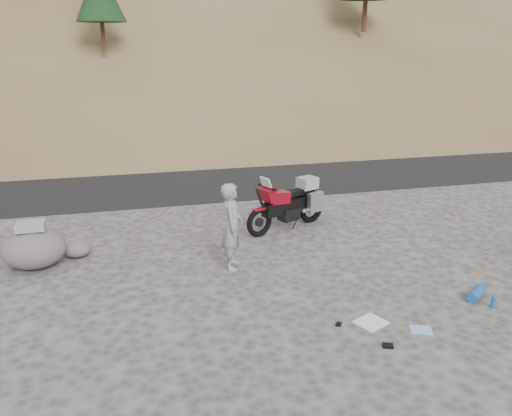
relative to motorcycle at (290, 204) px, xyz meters
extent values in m
plane|color=#44413F|center=(-0.52, -2.99, -0.63)|extent=(140.00, 140.00, 0.00)
cube|color=black|center=(-0.52, 6.01, -0.63)|extent=(120.00, 7.00, 0.05)
cylinder|color=#3B2815|center=(-4.52, 11.01, 4.27)|extent=(0.17, 0.17, 1.40)
cylinder|color=#3B2815|center=(7.48, 12.01, 5.32)|extent=(0.22, 0.22, 1.82)
torus|color=black|center=(-0.90, -0.40, -0.26)|extent=(0.72, 0.42, 0.73)
cylinder|color=black|center=(-0.90, -0.40, -0.26)|extent=(0.23, 0.15, 0.22)
torus|color=black|center=(0.67, 0.30, -0.26)|extent=(0.77, 0.46, 0.78)
cylinder|color=black|center=(0.67, 0.30, -0.26)|extent=(0.26, 0.18, 0.24)
cylinder|color=black|center=(-0.82, -0.36, 0.15)|extent=(0.41, 0.23, 0.90)
cylinder|color=black|center=(-0.68, -0.30, 0.57)|extent=(0.32, 0.65, 0.05)
cube|color=black|center=(-0.14, -0.06, -0.02)|extent=(1.33, 0.78, 0.33)
cube|color=black|center=(-0.04, -0.02, -0.24)|extent=(0.59, 0.51, 0.31)
cube|color=maroon|center=(-0.37, -0.16, 0.26)|extent=(0.67, 0.54, 0.35)
cube|color=maroon|center=(-0.65, -0.28, 0.39)|extent=(0.46, 0.48, 0.39)
cube|color=silver|center=(-0.72, -0.32, 0.68)|extent=(0.25, 0.36, 0.28)
cube|color=black|center=(0.11, 0.05, 0.28)|extent=(0.66, 0.47, 0.13)
cube|color=black|center=(0.50, 0.22, 0.24)|extent=(0.44, 0.34, 0.11)
cube|color=silver|center=(0.66, -0.02, 0.01)|extent=(0.46, 0.30, 0.50)
cube|color=silver|center=(0.42, 0.50, 0.01)|extent=(0.46, 0.30, 0.50)
cube|color=gray|center=(0.52, 0.23, 0.46)|extent=(0.58, 0.53, 0.29)
cube|color=maroon|center=(-0.90, -0.40, 0.07)|extent=(0.36, 0.26, 0.04)
cylinder|color=black|center=(0.09, -0.18, -0.43)|extent=(0.12, 0.22, 0.40)
cylinder|color=silver|center=(0.53, 0.07, -0.19)|extent=(0.50, 0.30, 0.14)
imported|color=gray|center=(-1.88, -1.96, -0.63)|extent=(0.60, 0.75, 1.81)
ellipsoid|color=#5B554E|center=(-5.86, -0.94, -0.21)|extent=(1.45, 1.30, 0.83)
cube|color=gray|center=(-5.86, -0.94, 0.29)|extent=(0.66, 0.52, 0.18)
ellipsoid|color=#5B554E|center=(-5.07, -0.57, -0.45)|extent=(0.65, 0.60, 0.36)
cube|color=white|center=(-0.09, -4.68, -0.62)|extent=(0.61, 0.59, 0.02)
cylinder|color=#1A589C|center=(2.15, -4.38, -0.53)|extent=(0.52, 0.45, 0.20)
cylinder|color=#1A589C|center=(2.23, -4.74, -0.52)|extent=(0.09, 0.09, 0.21)
cube|color=black|center=(-0.16, -5.39, -0.61)|extent=(0.19, 0.16, 0.05)
cube|color=black|center=(-0.64, -4.62, -0.61)|extent=(0.13, 0.13, 0.04)
cube|color=#92ADE2|center=(0.60, -5.09, -0.62)|extent=(0.41, 0.36, 0.01)
camera|label=1|loc=(-3.74, -11.30, 3.77)|focal=35.00mm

